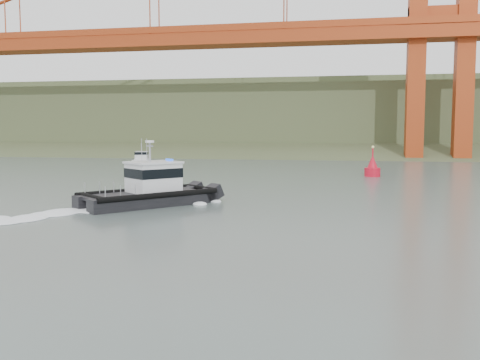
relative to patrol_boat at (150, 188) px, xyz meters
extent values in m
plane|color=#556560|center=(7.60, -11.98, -1.20)|extent=(400.00, 400.00, 0.00)
cube|color=#394929|center=(7.60, 80.02, -1.20)|extent=(500.00, 44.72, 16.25)
cube|color=#394929|center=(7.60, 108.02, 4.80)|extent=(500.00, 70.00, 18.00)
cube|color=#394929|center=(7.60, 133.02, 9.80)|extent=(500.00, 60.00, 16.00)
cube|color=#973312|center=(7.60, 63.02, 20.80)|extent=(260.00, 6.00, 2.20)
cube|color=black|center=(-1.02, 0.66, -0.82)|extent=(7.20, 8.32, 1.08)
cube|color=black|center=(0.84, -0.89, -0.82)|extent=(7.20, 8.32, 1.08)
cube|color=black|center=(-0.38, -0.46, -0.39)|extent=(8.20, 8.84, 0.22)
cube|color=silver|center=(0.19, 0.23, 0.75)|extent=(4.13, 4.20, 2.06)
cube|color=black|center=(0.19, 0.23, 1.12)|extent=(4.21, 4.28, 0.67)
cube|color=silver|center=(0.19, 0.23, 1.85)|extent=(4.38, 4.45, 0.14)
cylinder|color=#92949A|center=(0.02, 0.03, 2.58)|extent=(0.14, 0.14, 1.61)
cylinder|color=white|center=(0.02, 0.03, 3.35)|extent=(0.63, 0.63, 0.16)
cube|color=silver|center=(-14.55, 35.26, -0.65)|extent=(3.95, 6.92, 1.31)
cube|color=silver|center=(-14.70, 35.78, 0.44)|extent=(2.42, 3.01, 1.31)
cube|color=black|center=(-14.70, 35.78, 0.88)|extent=(2.49, 3.08, 0.38)
cylinder|color=#92949A|center=(-14.55, 35.26, 1.65)|extent=(0.09, 0.09, 1.31)
cylinder|color=red|center=(16.81, 27.22, -0.80)|extent=(1.80, 1.80, 1.20)
cone|color=red|center=(16.81, 27.22, 0.41)|extent=(1.40, 1.40, 1.80)
cylinder|color=red|center=(16.81, 27.22, 1.61)|extent=(0.16, 0.16, 1.00)
sphere|color=#E5D87F|center=(16.81, 27.22, 2.21)|extent=(0.30, 0.30, 0.30)
camera|label=1|loc=(13.64, -36.03, 4.18)|focal=40.00mm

